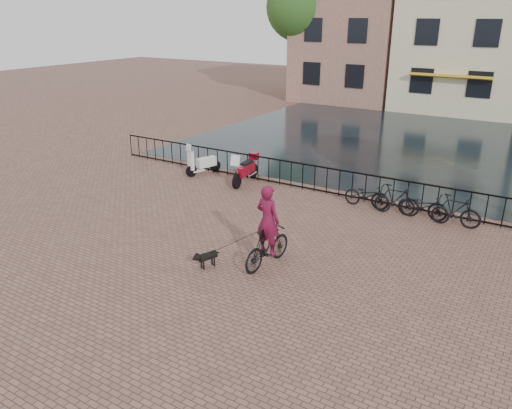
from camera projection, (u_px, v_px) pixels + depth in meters
The scene contains 14 objects.
ground at pixel (192, 287), 12.32m from camera, with size 100.00×100.00×0.00m, color brown.
canal_water at pixel (400, 142), 26.05m from camera, with size 20.00×20.00×0.00m, color black.
railing at pixel (327, 181), 18.49m from camera, with size 20.00×0.05×1.02m.
canal_house_left at pixel (360, 12), 37.51m from camera, with size 7.50×9.00×12.80m.
canal_house_mid at pixel (472, 19), 33.76m from camera, with size 8.00×9.50×11.80m.
tree_far_left at pixel (300, 7), 36.73m from camera, with size 5.04×5.04×9.27m.
cyclist at pixel (268, 231), 13.01m from camera, with size 0.89×1.99×2.65m.
dog at pixel (208, 258), 13.20m from camera, with size 0.49×0.79×0.50m.
motorcycle at pixel (245, 166), 19.58m from camera, with size 0.67×1.98×1.38m.
scooter at pixel (203, 158), 20.70m from camera, with size 0.92×1.58×1.41m.
parked_bike_0 at pixel (368, 196), 17.15m from camera, with size 0.60×1.72×0.90m, color black.
parked_bike_1 at pixel (395, 199), 16.67m from camera, with size 0.47×1.66×1.00m, color black.
parked_bike_2 at pixel (424, 206), 16.22m from camera, with size 0.60×1.72×0.90m, color black.
parked_bike_3 at pixel (454, 210), 15.73m from camera, with size 0.47×1.66×1.00m, color black.
Camera 1 is at (7.01, -8.33, 6.33)m, focal length 35.00 mm.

